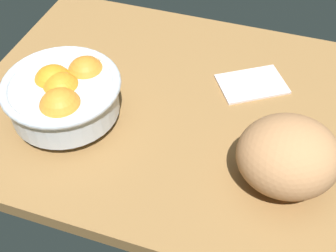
% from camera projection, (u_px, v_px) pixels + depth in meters
% --- Properties ---
extents(ground_plane, '(0.73, 0.61, 0.03)m').
position_uv_depth(ground_plane, '(161.00, 106.00, 0.85)').
color(ground_plane, olive).
extents(fruit_bowl, '(0.21, 0.21, 0.10)m').
position_uv_depth(fruit_bowl, '(64.00, 94.00, 0.77)').
color(fruit_bowl, silver).
rests_on(fruit_bowl, ground).
extents(bread_loaf, '(0.20, 0.20, 0.12)m').
position_uv_depth(bread_loaf, '(288.00, 156.00, 0.67)').
color(bread_loaf, '#B57E50').
rests_on(bread_loaf, ground).
extents(napkin_folded, '(0.16, 0.15, 0.01)m').
position_uv_depth(napkin_folded, '(252.00, 83.00, 0.87)').
color(napkin_folded, silver).
rests_on(napkin_folded, ground).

